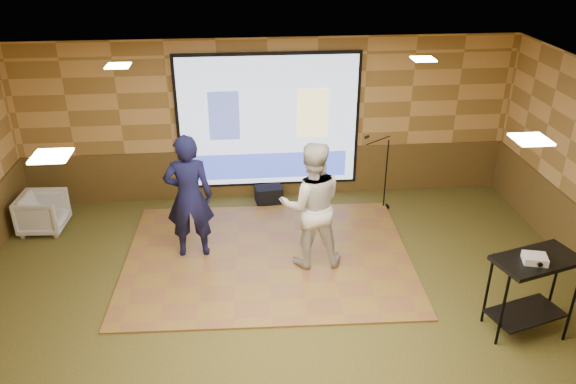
{
  "coord_description": "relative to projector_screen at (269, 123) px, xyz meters",
  "views": [
    {
      "loc": [
        -0.54,
        -6.23,
        4.87
      ],
      "look_at": [
        0.12,
        0.95,
        1.3
      ],
      "focal_mm": 35.0,
      "sensor_mm": 36.0,
      "label": 1
    }
  ],
  "objects": [
    {
      "name": "ground",
      "position": [
        0.0,
        -3.44,
        -1.47
      ],
      "size": [
        9.0,
        9.0,
        0.0
      ],
      "primitive_type": "plane",
      "color": "#2F3E1C",
      "rests_on": "ground"
    },
    {
      "name": "room_shell",
      "position": [
        0.0,
        -3.44,
        0.62
      ],
      "size": [
        9.04,
        7.04,
        3.02
      ],
      "color": "tan",
      "rests_on": "ground"
    },
    {
      "name": "wainscot_back",
      "position": [
        0.0,
        0.04,
        -1.0
      ],
      "size": [
        9.0,
        0.04,
        0.95
      ],
      "primitive_type": "cube",
      "color": "brown",
      "rests_on": "ground"
    },
    {
      "name": "projector_screen",
      "position": [
        0.0,
        0.0,
        0.0
      ],
      "size": [
        3.32,
        0.06,
        2.52
      ],
      "color": "black",
      "rests_on": "room_shell"
    },
    {
      "name": "downlight_nw",
      "position": [
        -2.2,
        -1.64,
        1.5
      ],
      "size": [
        0.32,
        0.32,
        0.02
      ],
      "primitive_type": "cube",
      "color": "#FFEEBF",
      "rests_on": "room_shell"
    },
    {
      "name": "downlight_ne",
      "position": [
        2.2,
        -1.64,
        1.5
      ],
      "size": [
        0.32,
        0.32,
        0.02
      ],
      "primitive_type": "cube",
      "color": "#FFEEBF",
      "rests_on": "room_shell"
    },
    {
      "name": "downlight_sw",
      "position": [
        -2.2,
        -4.94,
        1.5
      ],
      "size": [
        0.32,
        0.32,
        0.02
      ],
      "primitive_type": "cube",
      "color": "#FFEEBF",
      "rests_on": "room_shell"
    },
    {
      "name": "downlight_se",
      "position": [
        2.2,
        -4.94,
        1.5
      ],
      "size": [
        0.32,
        0.32,
        0.02
      ],
      "primitive_type": "cube",
      "color": "#FFEEBF",
      "rests_on": "room_shell"
    },
    {
      "name": "dance_floor",
      "position": [
        -0.17,
        -2.18,
        -1.46
      ],
      "size": [
        4.57,
        3.55,
        0.03
      ],
      "primitive_type": "cube",
      "rotation": [
        0.0,
        0.0,
        -0.04
      ],
      "color": "brown",
      "rests_on": "ground"
    },
    {
      "name": "player_left",
      "position": [
        -1.34,
        -1.96,
        -0.44
      ],
      "size": [
        0.74,
        0.49,
        2.0
      ],
      "primitive_type": "imported",
      "rotation": [
        0.0,
        0.0,
        3.16
      ],
      "color": "#13143B",
      "rests_on": "dance_floor"
    },
    {
      "name": "player_right",
      "position": [
        0.48,
        -2.39,
        -0.45
      ],
      "size": [
        0.96,
        0.75,
        1.98
      ],
      "primitive_type": "imported",
      "rotation": [
        0.0,
        0.0,
        3.14
      ],
      "color": "silver",
      "rests_on": "dance_floor"
    },
    {
      "name": "av_table",
      "position": [
        3.03,
        -4.2,
        -0.66
      ],
      "size": [
        1.06,
        0.56,
        1.12
      ],
      "rotation": [
        0.0,
        0.0,
        0.29
      ],
      "color": "black",
      "rests_on": "ground"
    },
    {
      "name": "projector",
      "position": [
        2.94,
        -4.28,
        -0.31
      ],
      "size": [
        0.32,
        0.29,
        0.09
      ],
      "primitive_type": "cube",
      "rotation": [
        0.0,
        0.0,
        -0.27
      ],
      "color": "white",
      "rests_on": "av_table"
    },
    {
      "name": "mic_stand",
      "position": [
        2.01,
        -0.66,
        -0.98
      ],
      "size": [
        0.56,
        0.23,
        1.44
      ],
      "rotation": [
        0.0,
        0.0,
        -0.25
      ],
      "color": "black",
      "rests_on": "ground"
    },
    {
      "name": "banquet_chair",
      "position": [
        -3.92,
        -0.94,
        -1.14
      ],
      "size": [
        0.77,
        0.75,
        0.66
      ],
      "primitive_type": "imported",
      "rotation": [
        0.0,
        0.0,
        1.51
      ],
      "color": "gray",
      "rests_on": "ground"
    },
    {
      "name": "duffel_bag",
      "position": [
        -0.03,
        -0.25,
        -1.32
      ],
      "size": [
        0.53,
        0.39,
        0.31
      ],
      "primitive_type": "cube",
      "rotation": [
        0.0,
        0.0,
        0.14
      ],
      "color": "black",
      "rests_on": "ground"
    }
  ]
}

